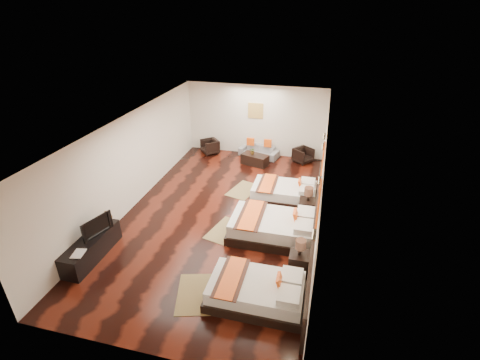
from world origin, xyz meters
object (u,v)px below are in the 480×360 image
(sofa, at_px, (259,151))
(coffee_table, at_px, (255,159))
(nightstand_b, at_px, (307,206))
(bed_near, at_px, (257,291))
(bed_mid, at_px, (275,227))
(book, at_px, (73,254))
(table_plant, at_px, (253,151))
(tv, at_px, (95,225))
(armchair_right, at_px, (303,155))
(bed_far, at_px, (285,192))
(figurine, at_px, (106,217))
(tv_console, at_px, (92,248))
(armchair_left, at_px, (210,147))
(nightstand_a, at_px, (299,261))

(sofa, height_order, coffee_table, sofa)
(sofa, bearing_deg, nightstand_b, -47.00)
(bed_near, xyz_separation_m, bed_mid, (0.00, 2.30, 0.04))
(book, bearing_deg, sofa, 70.47)
(sofa, xyz_separation_m, table_plant, (-0.10, -0.74, 0.29))
(tv, relative_size, armchair_right, 1.32)
(table_plant, bearing_deg, nightstand_b, -54.29)
(tv, xyz_separation_m, coffee_table, (2.68, 6.09, -0.59))
(bed_mid, relative_size, sofa, 1.49)
(bed_near, bearing_deg, bed_far, 90.00)
(bed_far, bearing_deg, figurine, -142.97)
(tv_console, xyz_separation_m, sofa, (2.73, 7.09, -0.05))
(bed_near, xyz_separation_m, book, (-4.20, -0.19, 0.30))
(sofa, bearing_deg, tv, -97.53)
(tv_console, height_order, figurine, figurine)
(armchair_right, bearing_deg, nightstand_b, -135.33)
(bed_near, height_order, coffee_table, bed_near)
(armchair_left, height_order, armchair_right, same)
(sofa, relative_size, armchair_left, 2.45)
(figurine, bearing_deg, sofa, 66.75)
(tv, bearing_deg, nightstand_a, -67.23)
(armchair_left, distance_m, armchair_right, 3.79)
(bed_far, relative_size, coffee_table, 2.03)
(bed_near, relative_size, armchair_left, 3.15)
(tv_console, distance_m, book, 0.66)
(armchair_right, bearing_deg, bed_near, -144.32)
(armchair_left, bearing_deg, tv, -46.42)
(nightstand_a, bearing_deg, bed_mid, 121.93)
(bed_mid, bearing_deg, bed_far, 90.11)
(bed_mid, distance_m, book, 4.89)
(bed_far, xyz_separation_m, nightstand_a, (0.75, -3.21, 0.05))
(bed_mid, distance_m, armchair_right, 5.07)
(bed_mid, distance_m, bed_far, 2.01)
(bed_near, relative_size, table_plant, 8.24)
(book, relative_size, armchair_right, 0.53)
(figurine, bearing_deg, bed_far, 37.03)
(coffee_table, bearing_deg, tv, -113.72)
(tv_console, bearing_deg, armchair_left, 84.19)
(nightstand_a, relative_size, nightstand_b, 0.95)
(table_plant, bearing_deg, armchair_right, 17.83)
(table_plant, bearing_deg, book, -110.69)
(nightstand_a, distance_m, figurine, 4.96)
(coffee_table, bearing_deg, armchair_right, 19.93)
(armchair_left, xyz_separation_m, armchair_right, (3.79, 0.01, 0.00))
(bed_far, bearing_deg, nightstand_a, -76.85)
(bed_far, height_order, tv_console, bed_far)
(bed_far, bearing_deg, nightstand_b, -46.14)
(nightstand_a, relative_size, figurine, 2.90)
(tv, bearing_deg, figurine, 22.69)
(armchair_left, bearing_deg, nightstand_a, -6.67)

